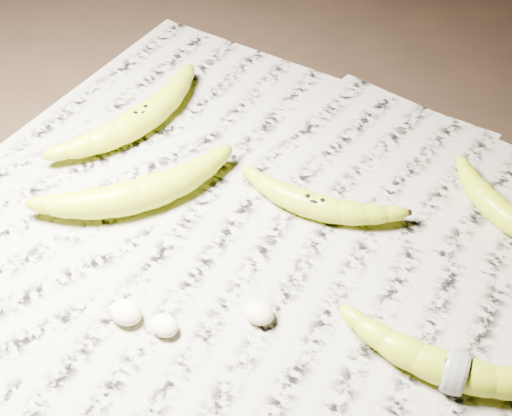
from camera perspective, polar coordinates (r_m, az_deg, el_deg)
The scene contains 11 objects.
ground at distance 0.79m, azimuth 0.44°, elevation -4.34°, with size 3.00×3.00×0.00m, color black.
newspaper_patch at distance 0.81m, azimuth 2.08°, elevation -2.60°, with size 0.90×0.70×0.01m, color #A19B8A.
banana_left_a at distance 0.94m, azimuth -9.23°, elevation 7.15°, with size 0.22×0.06×0.04m, color #C1D71A, non-canonical shape.
banana_left_b at distance 0.84m, azimuth -9.27°, elevation 1.23°, with size 0.21×0.07×0.04m, color #C1D71A, non-canonical shape.
banana_center at distance 0.82m, azimuth 4.76°, elevation 0.35°, with size 0.17×0.05×0.03m, color #C1D71A, non-canonical shape.
banana_taped at distance 0.71m, azimuth 15.68°, elevation -12.33°, with size 0.21×0.06×0.04m, color #C1D71A, non-canonical shape.
banana_upper_a at distance 0.86m, azimuth 19.20°, elevation -0.25°, with size 0.16×0.05×0.03m, color #C1D71A, non-canonical shape.
measuring_tape at distance 0.71m, azimuth 15.68°, elevation -12.33°, with size 0.04×0.04×0.00m, color white.
flesh_chunk_a at distance 0.74m, azimuth -10.41°, elevation -8.03°, with size 0.03×0.03×0.02m, color #FCECC3.
flesh_chunk_b at distance 0.73m, azimuth -7.37°, elevation -9.15°, with size 0.03×0.02×0.02m, color #FCECC3.
flesh_chunk_c at distance 0.73m, azimuth 0.24°, elevation -8.19°, with size 0.03×0.03×0.02m, color #FCECC3.
Camera 1 is at (0.27, -0.43, 0.60)m, focal length 50.00 mm.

